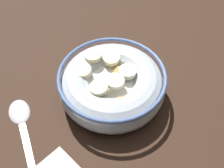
{
  "coord_description": "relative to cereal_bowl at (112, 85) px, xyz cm",
  "views": [
    {
      "loc": [
        -26.92,
        10.1,
        39.25
      ],
      "look_at": [
        0.0,
        0.0,
        3.0
      ],
      "focal_mm": 48.28,
      "sensor_mm": 36.0,
      "label": 1
    }
  ],
  "objects": [
    {
      "name": "cereal_bowl",
      "position": [
        0.0,
        0.0,
        0.0
      ],
      "size": [
        16.52,
        16.52,
        5.68
      ],
      "color": "#B2BCC6",
      "rests_on": "ground_plane"
    },
    {
      "name": "ground_plane",
      "position": [
        -0.02,
        -0.01,
        -3.85
      ],
      "size": [
        94.95,
        94.95,
        2.0
      ],
      "primitive_type": "cube",
      "color": "#332116"
    },
    {
      "name": "spoon",
      "position": [
        0.51,
        14.55,
        -2.5
      ],
      "size": [
        14.36,
        3.29,
        0.8
      ],
      "color": "#B7B7BC",
      "rests_on": "ground_plane"
    }
  ]
}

